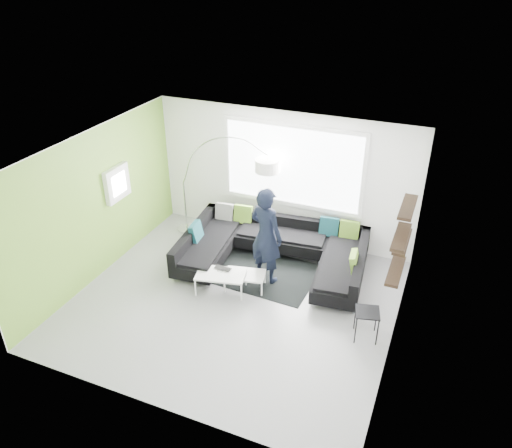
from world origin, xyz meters
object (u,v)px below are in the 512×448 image
(side_table, at_px, (366,324))
(laptop, at_px, (222,270))
(person, at_px, (266,235))
(coffee_table, at_px, (233,281))
(arc_lamp, at_px, (183,183))
(sectional_sofa, at_px, (273,253))

(side_table, bearing_deg, laptop, 173.15)
(person, bearing_deg, coffee_table, 71.16)
(arc_lamp, distance_m, person, 2.55)
(laptop, bearing_deg, coffee_table, 6.23)
(arc_lamp, distance_m, side_table, 4.89)
(person, bearing_deg, laptop, 60.11)
(sectional_sofa, height_order, side_table, sectional_sofa)
(person, height_order, laptop, person)
(side_table, distance_m, person, 2.37)
(arc_lamp, height_order, person, arc_lamp)
(sectional_sofa, xyz_separation_m, person, (-0.00, -0.40, 0.61))
(side_table, bearing_deg, arc_lamp, 156.02)
(side_table, bearing_deg, coffee_table, 172.24)
(arc_lamp, xyz_separation_m, person, (2.31, -1.05, -0.21))
(coffee_table, height_order, laptop, laptop)
(sectional_sofa, bearing_deg, laptop, -129.26)
(side_table, relative_size, laptop, 1.58)
(side_table, bearing_deg, sectional_sofa, 148.04)
(sectional_sofa, distance_m, coffee_table, 1.06)
(sectional_sofa, relative_size, side_table, 7.14)
(sectional_sofa, height_order, laptop, sectional_sofa)
(side_table, bearing_deg, person, 156.61)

